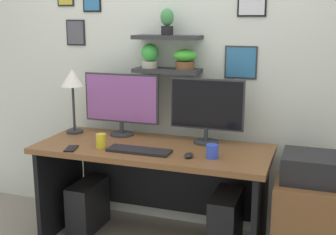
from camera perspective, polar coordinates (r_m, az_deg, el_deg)
The scene contains 14 objects.
back_wall_assembly at distance 3.44m, azimuth 0.53°, elevation 7.92°, with size 4.40×0.24×2.70m.
desk at distance 3.26m, azimuth -1.64°, elevation -7.01°, with size 1.67×0.68×0.75m.
monitor_left at distance 3.40m, azimuth -6.04°, elevation 2.09°, with size 0.60×0.18×0.48m.
monitor_right at distance 3.18m, azimuth 5.03°, elevation 1.25°, with size 0.54×0.18×0.47m.
keyboard at distance 3.02m, azimuth -3.75°, elevation -4.27°, with size 0.44×0.14×0.02m, color black.
computer_mouse at distance 2.90m, azimuth 2.69°, elevation -4.89°, with size 0.06×0.09×0.03m, color black.
desk_lamp at distance 3.51m, azimuth -12.24°, elevation 4.39°, with size 0.17×0.17×0.50m.
cell_phone at distance 3.15m, azimuth -12.40°, elevation -3.94°, with size 0.07×0.14×0.01m, color black.
coffee_mug at distance 2.89m, azimuth 5.74°, elevation -4.37°, with size 0.08×0.08×0.09m, color blue.
pen_cup at distance 3.14m, azimuth -8.64°, elevation -2.98°, with size 0.07×0.07×0.10m, color yellow.
drawer_cabinet at distance 3.09m, azimuth 17.70°, elevation -13.30°, with size 0.44×0.50×0.64m, color brown.
printer at distance 2.94m, azimuth 18.24°, elevation -6.18°, with size 0.38×0.34×0.17m, color black.
computer_tower_left at distance 3.61m, azimuth -10.26°, elevation -11.12°, with size 0.18×0.40×0.39m, color black.
computer_tower_right at distance 3.19m, azimuth 7.46°, elevation -13.65°, with size 0.18×0.40×0.46m, color black.
Camera 1 is at (1.09, -2.81, 1.65)m, focal length 47.21 mm.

